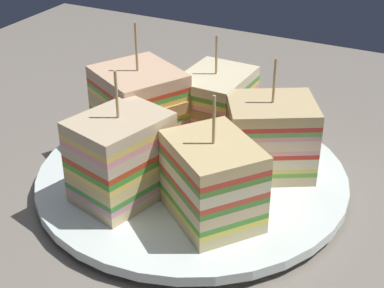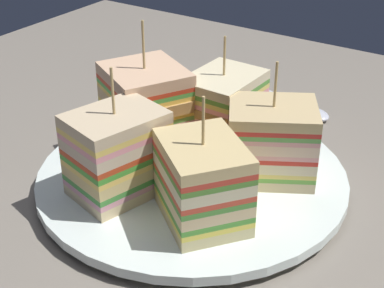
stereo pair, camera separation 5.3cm
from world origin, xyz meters
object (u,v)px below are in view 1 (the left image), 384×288
at_px(plate, 192,178).
at_px(sandwich_wedge_2, 140,110).
at_px(chip_pile, 193,150).
at_px(sandwich_wedge_0, 269,137).
at_px(sandwich_wedge_4, 212,181).
at_px(spoon, 288,105).
at_px(sandwich_wedge_3, 121,158).
at_px(sandwich_wedge_1, 215,107).

bearing_deg(plate, sandwich_wedge_2, -17.12).
xyz_separation_m(sandwich_wedge_2, chip_pile, (-0.06, 0.00, -0.03)).
distance_m(sandwich_wedge_0, sandwich_wedge_4, 0.09).
relative_size(sandwich_wedge_2, chip_pile, 1.82).
relative_size(sandwich_wedge_2, spoon, 0.96).
distance_m(sandwich_wedge_2, spoon, 0.21).
xyz_separation_m(sandwich_wedge_0, chip_pile, (0.07, 0.02, -0.02)).
height_order(sandwich_wedge_3, chip_pile, sandwich_wedge_3).
relative_size(sandwich_wedge_2, sandwich_wedge_4, 1.16).
bearing_deg(spoon, plate, -73.47).
distance_m(plate, sandwich_wedge_2, 0.09).
relative_size(sandwich_wedge_4, spoon, 0.83).
distance_m(plate, sandwich_wedge_1, 0.08).
bearing_deg(spoon, sandwich_wedge_0, -54.46).
xyz_separation_m(plate, sandwich_wedge_1, (0.01, -0.07, 0.04)).
bearing_deg(chip_pile, sandwich_wedge_1, -87.43).
height_order(sandwich_wedge_0, spoon, sandwich_wedge_0).
distance_m(sandwich_wedge_2, chip_pile, 0.07).
relative_size(sandwich_wedge_0, spoon, 0.83).
bearing_deg(sandwich_wedge_0, sandwich_wedge_3, 15.57).
bearing_deg(sandwich_wedge_2, sandwich_wedge_3, -40.10).
relative_size(sandwich_wedge_3, chip_pile, 1.66).
distance_m(sandwich_wedge_2, sandwich_wedge_3, 0.09).
bearing_deg(sandwich_wedge_2, sandwich_wedge_0, 35.39).
xyz_separation_m(sandwich_wedge_3, spoon, (-0.06, -0.27, -0.05)).
relative_size(plate, spoon, 2.17).
xyz_separation_m(sandwich_wedge_3, sandwich_wedge_4, (-0.08, -0.01, -0.00)).
height_order(sandwich_wedge_3, spoon, sandwich_wedge_3).
height_order(sandwich_wedge_0, sandwich_wedge_1, same).
relative_size(sandwich_wedge_1, spoon, 0.83).
bearing_deg(sandwich_wedge_4, spoon, -47.52).
bearing_deg(sandwich_wedge_1, sandwich_wedge_3, -9.40).
xyz_separation_m(sandwich_wedge_4, chip_pile, (0.05, -0.07, -0.02)).
relative_size(sandwich_wedge_0, sandwich_wedge_2, 0.87).
relative_size(sandwich_wedge_1, chip_pile, 1.56).
bearing_deg(chip_pile, sandwich_wedge_3, 70.15).
relative_size(plate, sandwich_wedge_2, 2.25).
relative_size(sandwich_wedge_3, sandwich_wedge_4, 1.07).
xyz_separation_m(sandwich_wedge_0, spoon, (0.04, -0.17, -0.05)).
bearing_deg(spoon, sandwich_wedge_4, -61.95).
bearing_deg(sandwich_wedge_4, sandwich_wedge_2, 4.35).
height_order(sandwich_wedge_4, spoon, sandwich_wedge_4).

